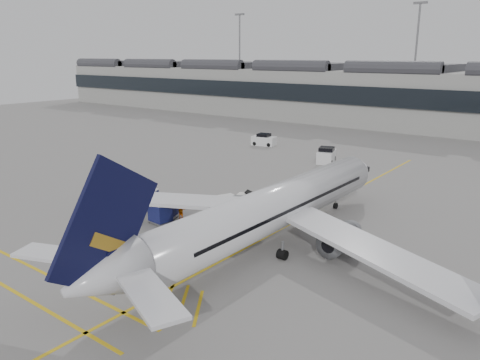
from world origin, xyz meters
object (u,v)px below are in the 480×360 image
Objects in this scene: belt_loader at (251,203)px; ramp_agent_b at (181,209)px; ramp_agent_a at (235,214)px; pushback_tug at (107,194)px; baggage_cart_a at (228,206)px; airliner_main at (270,210)px.

ramp_agent_b is at bearing -138.79° from belt_loader.
ramp_agent_a reaches higher than pushback_tug.
pushback_tug is (-12.92, -3.36, -0.43)m from baggage_cart_a.
airliner_main is at bearing -40.27° from ramp_agent_a.
ramp_agent_a is at bearing -156.31° from ramp_agent_b.
airliner_main reaches higher than baggage_cart_a.
airliner_main is 5.62m from ramp_agent_a.
ramp_agent_b is at bearing -117.88° from baggage_cart_a.
baggage_cart_a reaches higher than ramp_agent_b.
belt_loader is at bearing 136.09° from airliner_main.
ramp_agent_a is at bearing -92.44° from belt_loader.
baggage_cart_a is at bearing -136.94° from ramp_agent_b.
baggage_cart_a is 0.86× the size of pushback_tug.
airliner_main is 20.15× the size of ramp_agent_a.
belt_loader reaches higher than pushback_tug.
ramp_agent_a reaches higher than belt_loader.
airliner_main is at bearing -177.66° from ramp_agent_b.
ramp_agent_a reaches higher than ramp_agent_b.
pushback_tug is at bearing -177.68° from airliner_main.
airliner_main is 8.39× the size of belt_loader.
airliner_main is 15.42× the size of baggage_cart_a.
ramp_agent_a is at bearing -10.07° from baggage_cart_a.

